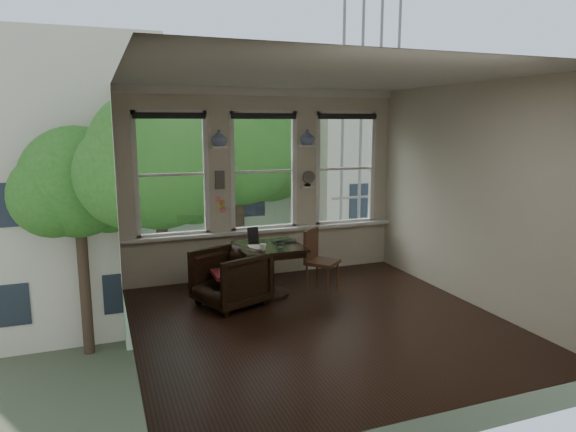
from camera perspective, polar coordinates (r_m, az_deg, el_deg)
name	(u,v)px	position (r m, az deg, el deg)	size (l,w,h in m)	color
ground	(319,322)	(6.60, 3.46, -11.67)	(4.50, 4.50, 0.00)	black
ceiling	(322,76)	(6.14, 3.78, 15.28)	(4.50, 4.50, 0.00)	silver
wall_back	(263,184)	(8.28, -2.78, 3.60)	(4.50, 4.50, 0.00)	beige
wall_front	(435,245)	(4.28, 16.05, -3.16)	(4.50, 4.50, 0.00)	beige
wall_left	(125,216)	(5.67, -17.63, 0.00)	(4.50, 4.50, 0.00)	beige
wall_right	(472,195)	(7.40, 19.74, 2.20)	(4.50, 4.50, 0.00)	beige
window_left	(171,175)	(7.94, -12.84, 4.52)	(1.10, 0.12, 1.90)	white
window_center	(263,171)	(8.26, -2.79, 4.98)	(1.10, 0.12, 1.90)	white
window_right	(344,169)	(8.81, 6.26, 5.26)	(1.10, 0.12, 1.90)	white
shelf_left	(219,147)	(7.94, -7.63, 7.58)	(0.26, 0.16, 0.03)	white
shelf_right	(307,146)	(8.39, 2.16, 7.81)	(0.26, 0.16, 0.03)	white
intercom	(220,180)	(8.01, -7.59, 4.01)	(0.14, 0.06, 0.28)	#59544F
sticky_notes	(220,202)	(8.06, -7.54, 1.54)	(0.16, 0.01, 0.24)	pink
desk_fan	(308,181)	(8.41, 2.19, 3.92)	(0.20, 0.20, 0.24)	#59544F
vase_left	(219,138)	(7.93, -7.65, 8.58)	(0.24, 0.24, 0.25)	silver
vase_right	(307,137)	(8.38, 2.17, 8.76)	(0.24, 0.24, 0.25)	silver
table	(269,271)	(7.41, -2.09, -6.08)	(0.90, 0.90, 0.75)	black
armchair_left	(230,278)	(7.07, -6.47, -6.85)	(0.83, 0.86, 0.78)	black
cushion_red	(230,274)	(7.05, -6.48, -6.38)	(0.45, 0.45, 0.06)	maroon
side_chair_right	(322,262)	(7.57, 3.85, -5.07)	(0.42, 0.42, 0.92)	#4A251A
laptop	(285,242)	(7.46, -0.31, -2.88)	(0.36, 0.23, 0.03)	black
mug	(263,247)	(7.02, -2.81, -3.47)	(0.10, 0.10, 0.09)	white
drinking_glass	(280,246)	(7.07, -0.87, -3.30)	(0.13, 0.13, 0.10)	white
tablet	(253,235)	(7.50, -3.91, -2.08)	(0.16, 0.02, 0.22)	black
papers	(257,247)	(7.22, -3.51, -3.45)	(0.22, 0.30, 0.00)	silver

